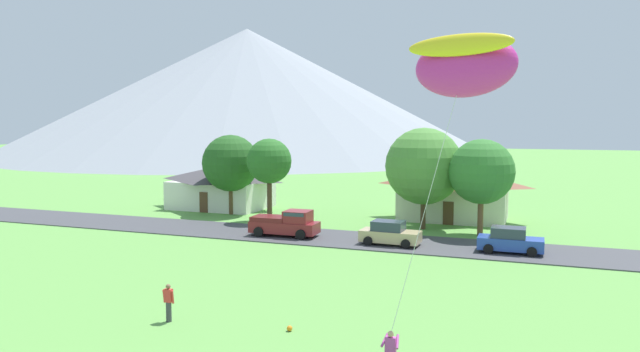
# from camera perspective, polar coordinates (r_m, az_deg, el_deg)

# --- Properties ---
(road_strip) EXTENTS (160.00, 6.40, 0.08)m
(road_strip) POSITION_cam_1_polar(r_m,az_deg,el_deg) (42.45, 8.40, -6.57)
(road_strip) COLOR #424247
(road_strip) RESTS_ON ground
(mountain_far_east_ridge) EXTENTS (134.39, 134.39, 34.91)m
(mountain_far_east_ridge) POSITION_cam_1_polar(r_m,az_deg,el_deg) (165.32, -7.12, 8.18)
(mountain_far_east_ridge) COLOR #8E939E
(mountain_far_east_ridge) RESTS_ON ground
(mountain_far_west_ridge) EXTENTS (103.11, 103.11, 24.42)m
(mountain_far_west_ridge) POSITION_cam_1_polar(r_m,az_deg,el_deg) (188.63, -10.65, 6.16)
(mountain_far_west_ridge) COLOR #8E939E
(mountain_far_west_ridge) RESTS_ON ground
(house_leftmost) EXTENTS (9.95, 6.53, 4.73)m
(house_leftmost) POSITION_cam_1_polar(r_m,az_deg,el_deg) (53.63, 12.97, -1.59)
(house_leftmost) COLOR beige
(house_leftmost) RESTS_ON ground
(house_left_center) EXTENTS (10.00, 7.28, 4.37)m
(house_left_center) POSITION_cam_1_polar(r_m,az_deg,el_deg) (60.34, -9.69, -0.97)
(house_left_center) COLOR silver
(house_left_center) RESTS_ON ground
(tree_near_left) EXTENTS (3.96, 3.96, 7.34)m
(tree_near_left) POSITION_cam_1_polar(r_m,az_deg,el_deg) (51.12, -5.01, 1.43)
(tree_near_left) COLOR #4C3823
(tree_near_left) RESTS_ON ground
(tree_left_of_center) EXTENTS (4.98, 4.98, 7.48)m
(tree_left_of_center) POSITION_cam_1_polar(r_m,az_deg,el_deg) (45.94, 15.58, 0.40)
(tree_left_of_center) COLOR brown
(tree_left_of_center) RESTS_ON ground
(tree_right_of_center) EXTENTS (5.39, 5.39, 7.59)m
(tree_right_of_center) POSITION_cam_1_polar(r_m,az_deg,el_deg) (55.75, -8.77, 1.25)
(tree_right_of_center) COLOR brown
(tree_right_of_center) RESTS_ON ground
(tree_near_right) EXTENTS (6.28, 6.28, 8.32)m
(tree_near_right) POSITION_cam_1_polar(r_m,az_deg,el_deg) (48.00, 10.16, 0.95)
(tree_near_right) COLOR #4C3823
(tree_near_right) RESTS_ON ground
(parked_car_tan_west_end) EXTENTS (4.27, 2.21, 1.68)m
(parked_car_tan_west_end) POSITION_cam_1_polar(r_m,az_deg,el_deg) (41.62, 6.86, -5.63)
(parked_car_tan_west_end) COLOR tan
(parked_car_tan_west_end) RESTS_ON road_strip
(parked_car_blue_mid_west) EXTENTS (4.21, 2.09, 1.68)m
(parked_car_blue_mid_west) POSITION_cam_1_polar(r_m,az_deg,el_deg) (40.85, 18.15, -6.05)
(parked_car_blue_mid_west) COLOR #2847A8
(parked_car_blue_mid_west) RESTS_ON road_strip
(pickup_truck_maroon_west_side) EXTENTS (5.27, 2.46, 1.99)m
(pickup_truck_maroon_west_side) POSITION_cam_1_polar(r_m,az_deg,el_deg) (44.47, -3.34, -4.65)
(pickup_truck_maroon_west_side) COLOR maroon
(pickup_truck_maroon_west_side) RESTS_ON road_strip
(kite_flyer_with_kite) EXTENTS (4.27, 4.37, 11.92)m
(kite_flyer_with_kite) POSITION_cam_1_polar(r_m,az_deg,el_deg) (21.62, 13.90, 10.36)
(kite_flyer_with_kite) COLOR #3D3D42
(kite_flyer_with_kite) RESTS_ON ground
(watcher_person) EXTENTS (0.56, 0.24, 1.68)m
(watcher_person) POSITION_cam_1_polar(r_m,az_deg,el_deg) (26.70, -14.65, -11.89)
(watcher_person) COLOR #3D3D42
(watcher_person) RESTS_ON ground
(soccer_ball) EXTENTS (0.24, 0.24, 0.24)m
(soccer_ball) POSITION_cam_1_polar(r_m,az_deg,el_deg) (25.03, -3.01, -14.72)
(soccer_ball) COLOR orange
(soccer_ball) RESTS_ON ground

